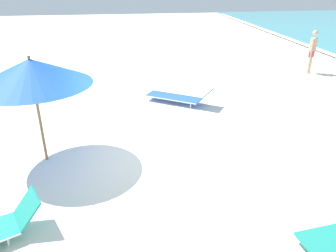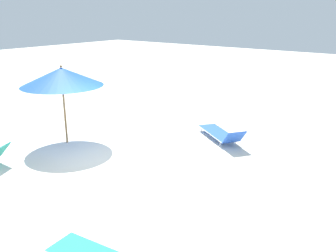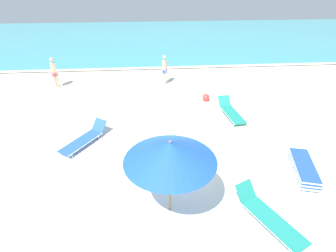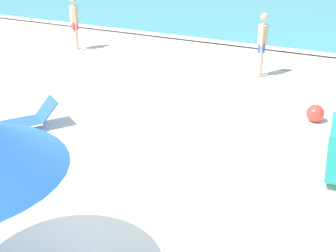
{
  "view_description": "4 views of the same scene",
  "coord_description": "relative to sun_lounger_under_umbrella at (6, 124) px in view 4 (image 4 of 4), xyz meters",
  "views": [
    {
      "loc": [
        6.5,
        -0.54,
        3.81
      ],
      "look_at": [
        -0.1,
        0.46,
        0.71
      ],
      "focal_mm": 35.0,
      "sensor_mm": 36.0,
      "label": 1
    },
    {
      "loc": [
        6.38,
        6.76,
        3.9
      ],
      "look_at": [
        -0.68,
        1.28,
        1.11
      ],
      "focal_mm": 40.0,
      "sensor_mm": 36.0,
      "label": 2
    },
    {
      "loc": [
        -0.73,
        -7.55,
        5.9
      ],
      "look_at": [
        -0.04,
        0.95,
        0.84
      ],
      "focal_mm": 28.0,
      "sensor_mm": 36.0,
      "label": 3
    },
    {
      "loc": [
        3.6,
        -5.04,
        4.14
      ],
      "look_at": [
        0.34,
        1.5,
        0.84
      ],
      "focal_mm": 50.0,
      "sensor_mm": 36.0,
      "label": 4
    }
  ],
  "objects": [
    {
      "name": "beach_ball",
      "position": [
        5.59,
        3.49,
        -0.02
      ],
      "size": [
        0.39,
        0.39,
        0.39
      ],
      "color": "red",
      "rests_on": "ground_plane"
    },
    {
      "name": "ocean_water",
      "position": [
        3.31,
        18.78,
        -0.19
      ],
      "size": [
        60.0,
        19.9,
        0.07
      ],
      "color": "teal",
      "rests_on": "ground_plane"
    },
    {
      "name": "beachgoer_shoreline_child",
      "position": [
        -2.74,
        6.06,
        0.78
      ],
      "size": [
        0.37,
        0.33,
        1.76
      ],
      "rotation": [
        0.0,
        0.0,
        5.6
      ],
      "color": "tan",
      "rests_on": "ground_plane"
    },
    {
      "name": "beachgoer_wading_adult",
      "position": [
        3.59,
        6.07,
        0.78
      ],
      "size": [
        0.27,
        0.44,
        1.76
      ],
      "rotation": [
        0.0,
        0.0,
        4.93
      ],
      "color": "tan",
      "rests_on": "ground_plane"
    },
    {
      "name": "ground_plane",
      "position": [
        3.31,
        -1.32,
        -0.3
      ],
      "size": [
        60.0,
        60.0,
        0.16
      ],
      "color": "silver"
    },
    {
      "name": "sun_lounger_under_umbrella",
      "position": [
        0.0,
        0.0,
        0.0
      ],
      "size": [
        1.73,
        2.15,
        0.6
      ],
      "rotation": [
        0.0,
        0.0,
        -0.59
      ],
      "color": "blue",
      "rests_on": "ground_plane"
    }
  ]
}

